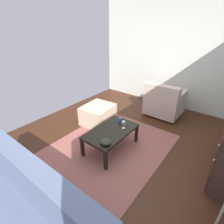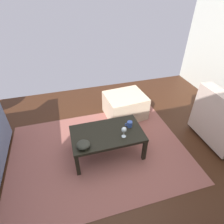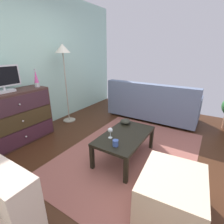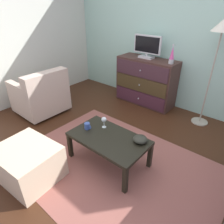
% 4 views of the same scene
% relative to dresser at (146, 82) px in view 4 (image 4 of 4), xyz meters
% --- Properties ---
extents(ground_plane, '(5.58, 4.48, 0.05)m').
position_rel_dresser_xyz_m(ground_plane, '(0.51, -1.69, -0.49)').
color(ground_plane, '#3D2112').
extents(wall_accent_rear, '(5.58, 0.12, 2.72)m').
position_rel_dresser_xyz_m(wall_accent_rear, '(0.51, 0.31, 0.89)').
color(wall_accent_rear, '#A3CEBE').
rests_on(wall_accent_rear, ground_plane).
extents(wall_plain_left, '(0.12, 4.48, 2.72)m').
position_rel_dresser_xyz_m(wall_plain_left, '(-2.03, -1.69, 0.89)').
color(wall_plain_left, silver).
rests_on(wall_plain_left, ground_plane).
extents(area_rug, '(2.60, 1.90, 0.01)m').
position_rel_dresser_xyz_m(area_rug, '(0.71, -1.89, -0.46)').
color(area_rug, '#915349').
rests_on(area_rug, ground_plane).
extents(dresser, '(1.19, 0.49, 0.93)m').
position_rel_dresser_xyz_m(dresser, '(0.00, 0.00, 0.00)').
color(dresser, '#432924').
rests_on(dresser, ground_plane).
extents(tv, '(0.56, 0.18, 0.42)m').
position_rel_dresser_xyz_m(tv, '(-0.05, 0.02, 0.69)').
color(tv, silver).
rests_on(tv, dresser).
extents(lava_lamp, '(0.09, 0.09, 0.33)m').
position_rel_dresser_xyz_m(lava_lamp, '(0.50, -0.04, 0.61)').
color(lava_lamp, '#B7B7BC').
rests_on(lava_lamp, dresser).
extents(coffee_table, '(1.00, 0.59, 0.40)m').
position_rel_dresser_xyz_m(coffee_table, '(0.60, -1.85, -0.12)').
color(coffee_table, black).
rests_on(coffee_table, ground_plane).
extents(wine_glass, '(0.07, 0.07, 0.16)m').
position_rel_dresser_xyz_m(wine_glass, '(0.40, -1.71, 0.05)').
color(wine_glass, silver).
rests_on(wine_glass, coffee_table).
extents(mug, '(0.11, 0.08, 0.08)m').
position_rel_dresser_xyz_m(mug, '(0.25, -1.89, -0.03)').
color(mug, '#3A54A0').
rests_on(mug, coffee_table).
extents(bowl_decorative, '(0.17, 0.17, 0.08)m').
position_rel_dresser_xyz_m(bowl_decorative, '(0.95, -1.67, -0.03)').
color(bowl_decorative, '#2B2C23').
rests_on(bowl_decorative, coffee_table).
extents(armchair, '(0.80, 0.83, 0.85)m').
position_rel_dresser_xyz_m(armchair, '(-1.27, -1.63, -0.11)').
color(armchair, '#332319').
rests_on(armchair, ground_plane).
extents(ottoman, '(0.75, 0.65, 0.43)m').
position_rel_dresser_xyz_m(ottoman, '(0.03, -2.67, -0.25)').
color(ottoman, beige).
rests_on(ottoman, ground_plane).
extents(standing_lamp, '(0.32, 0.32, 1.71)m').
position_rel_dresser_xyz_m(standing_lamp, '(1.19, -0.05, 0.99)').
color(standing_lamp, '#A59E8C').
rests_on(standing_lamp, ground_plane).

